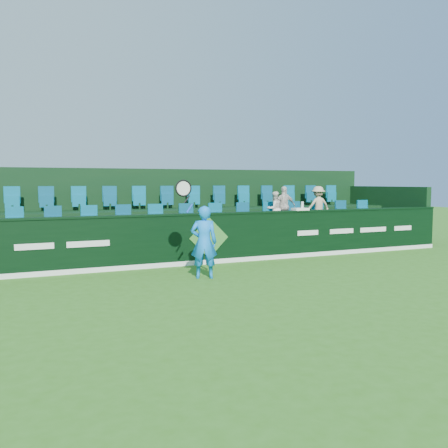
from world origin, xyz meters
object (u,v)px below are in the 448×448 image
spectator_left (274,209)px  spectator_right (318,205)px  tennis_player (204,241)px  spectator_middle (284,206)px  drinks_bottle (302,206)px  towel (300,209)px

spectator_left → spectator_right: size_ratio=0.87×
tennis_player → spectator_middle: (3.90, 2.96, 0.58)m
spectator_middle → drinks_bottle: bearing=90.8°
tennis_player → spectator_left: size_ratio=2.14×
towel → drinks_bottle: drinks_bottle is taller
spectator_middle → tennis_player: bearing=42.1°
spectator_left → towel: 1.14m
spectator_left → spectator_middle: 0.36m
spectator_left → tennis_player: bearing=38.4°
spectator_right → towel: (-1.40, -1.12, -0.03)m
tennis_player → towel: (3.75, 1.84, 0.55)m
spectator_left → spectator_right: 1.61m
spectator_middle → towel: spectator_middle is taller
towel → drinks_bottle: (0.07, 0.00, 0.09)m
spectator_left → drinks_bottle: 1.16m
spectator_middle → towel: (-0.15, -1.12, -0.03)m
towel → spectator_right: bearing=38.6°
spectator_middle → spectator_right: size_ratio=1.01×
spectator_middle → towel: 1.13m
spectator_left → spectator_right: (1.60, 0.00, 0.08)m
spectator_left → spectator_middle: (0.35, 0.00, 0.08)m
spectator_right → drinks_bottle: size_ratio=4.89×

